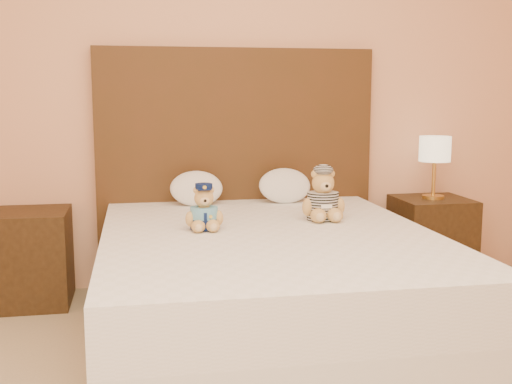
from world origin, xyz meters
The scene contains 9 objects.
bed centered at (0.00, 1.20, 0.28)m, with size 1.60×2.00×0.55m.
headboard centered at (0.00, 2.21, 0.75)m, with size 1.75×0.08×1.50m, color #472915.
nightstand_left centered at (-1.25, 2.00, 0.28)m, with size 0.45×0.45×0.55m, color #382512.
nightstand_right centered at (1.25, 2.00, 0.28)m, with size 0.45×0.45×0.55m, color #382512.
lamp centered at (1.25, 2.00, 0.85)m, with size 0.20×0.20×0.40m.
teddy_police centered at (-0.30, 1.31, 0.66)m, with size 0.20×0.19×0.23m, color #B78747, non-canonical shape.
teddy_prisoner centered at (0.35, 1.45, 0.69)m, with size 0.24×0.23×0.27m, color #B78747, non-canonical shape.
pillow_left centered at (-0.27, 2.03, 0.66)m, with size 0.32×0.21×0.22m, color white.
pillow_right centered at (0.27, 2.03, 0.66)m, with size 0.32×0.21×0.23m, color white.
Camera 1 is at (-0.62, -1.80, 1.22)m, focal length 45.00 mm.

